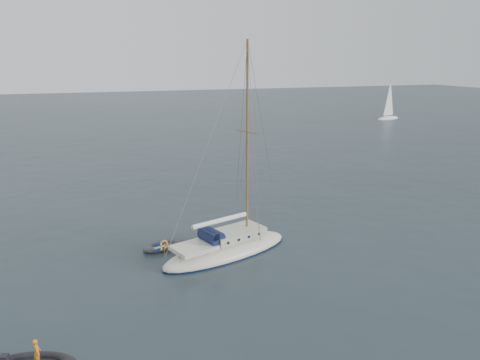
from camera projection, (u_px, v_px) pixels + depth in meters
name	position (u px, v px, depth m)	size (l,w,h in m)	color
ground	(234.00, 235.00, 32.64)	(300.00, 300.00, 0.00)	black
sailboat	(227.00, 238.00, 29.33)	(9.61, 2.88, 13.69)	beige
dinghy	(164.00, 246.00, 30.36)	(2.85, 1.29, 0.41)	#48494D
distant_yacht_b	(389.00, 101.00, 93.89)	(6.27, 3.34, 8.30)	white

